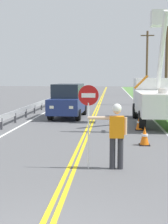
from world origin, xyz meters
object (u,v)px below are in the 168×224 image
object	(u,v)px
stop_sign_paddle	(88,108)
utility_pole_mid	(167,57)
flagger_worker	(116,132)
traffic_cone_mid	(139,123)
traffic_cone_lead	(145,136)
oncoming_suv_nearest	(68,101)
utility_pole_far	(147,62)
utility_bucket_truck	(157,97)

from	to	relation	value
stop_sign_paddle	utility_pole_mid	bearing A→B (deg)	75.07
flagger_worker	traffic_cone_mid	xyz separation A→B (m)	(1.22, 6.71, -0.71)
utility_pole_mid	traffic_cone_lead	bearing A→B (deg)	-101.76
traffic_cone_mid	traffic_cone_lead	bearing A→B (deg)	-91.75
stop_sign_paddle	oncoming_suv_nearest	world-z (taller)	stop_sign_paddle
stop_sign_paddle	utility_pole_mid	xyz separation A→B (m)	(5.50, 20.61, 2.53)
utility_pole_mid	traffic_cone_lead	size ratio (longest dim) A/B	11.58
utility_pole_far	traffic_cone_mid	distance (m)	29.60
utility_pole_far	traffic_cone_lead	world-z (taller)	utility_pole_far
traffic_cone_mid	utility_bucket_truck	bearing A→B (deg)	66.35
flagger_worker	traffic_cone_lead	size ratio (longest dim) A/B	2.61
oncoming_suv_nearest	traffic_cone_lead	bearing A→B (deg)	-63.89
oncoming_suv_nearest	utility_pole_mid	world-z (taller)	utility_pole_mid
oncoming_suv_nearest	utility_pole_far	xyz separation A→B (m)	(7.46, 24.58, 3.42)
utility_bucket_truck	utility_pole_mid	world-z (taller)	utility_pole_mid
flagger_worker	utility_pole_mid	distance (m)	21.36
utility_pole_far	traffic_cone_mid	bearing A→B (deg)	-96.72
flagger_worker	oncoming_suv_nearest	distance (m)	11.58
stop_sign_paddle	traffic_cone_mid	world-z (taller)	stop_sign_paddle
oncoming_suv_nearest	traffic_cone_mid	bearing A→B (deg)	-48.34
flagger_worker	traffic_cone_mid	size ratio (longest dim) A/B	2.61
flagger_worker	stop_sign_paddle	size ratio (longest dim) A/B	0.78
stop_sign_paddle	utility_pole_far	distance (m)	36.36
utility_pole_far	traffic_cone_lead	xyz separation A→B (m)	(-3.53, -32.59, -4.15)
utility_bucket_truck	utility_pole_mid	size ratio (longest dim) A/B	0.84
stop_sign_paddle	traffic_cone_lead	bearing A→B (deg)	59.99
stop_sign_paddle	utility_pole_far	bearing A→B (deg)	81.41
traffic_cone_lead	stop_sign_paddle	bearing A→B (deg)	-120.01
utility_pole_mid	utility_pole_far	xyz separation A→B (m)	(-0.08, 15.24, 0.25)
stop_sign_paddle	utility_pole_far	xyz separation A→B (m)	(5.42, 35.85, 2.77)
flagger_worker	utility_bucket_truck	size ratio (longest dim) A/B	0.27
flagger_worker	utility_pole_far	size ratio (longest dim) A/B	0.21
traffic_cone_mid	stop_sign_paddle	bearing A→B (deg)	-106.44
stop_sign_paddle	traffic_cone_mid	distance (m)	7.16
utility_pole_far	utility_bucket_truck	bearing A→B (deg)	-94.89
traffic_cone_lead	traffic_cone_mid	bearing A→B (deg)	88.25
traffic_cone_mid	oncoming_suv_nearest	bearing A→B (deg)	131.66
utility_pole_mid	utility_bucket_truck	bearing A→B (deg)	-101.79
flagger_worker	traffic_cone_mid	bearing A→B (deg)	79.69
utility_bucket_truck	utility_pole_mid	distance (m)	11.80
utility_bucket_truck	traffic_cone_lead	world-z (taller)	utility_bucket_truck
flagger_worker	utility_bucket_truck	xyz separation A→B (m)	(2.39, 9.37, 0.39)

